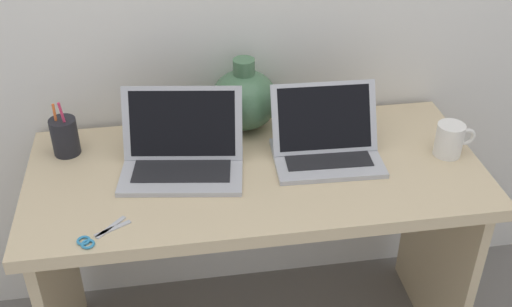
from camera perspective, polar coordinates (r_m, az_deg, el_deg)
desk at (r=1.95m, az=0.00°, el=-5.37°), size 1.33×0.60×0.74m
laptop_left at (r=1.84m, az=-6.68°, el=0.41°), size 0.38×0.29×0.22m
laptop_right at (r=1.89m, az=6.32°, el=1.27°), size 0.32×0.25×0.20m
green_vase at (r=2.00m, az=-1.07°, el=4.97°), size 0.21×0.21×0.23m
coffee_mug at (r=1.97m, az=17.15°, el=1.21°), size 0.12×0.08×0.10m
pen_cup at (r=1.97m, az=-16.92°, el=1.50°), size 0.08×0.08×0.18m
scissors at (r=1.65m, az=-14.34°, el=-7.34°), size 0.14×0.12×0.01m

